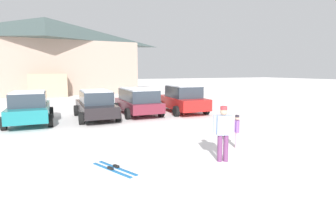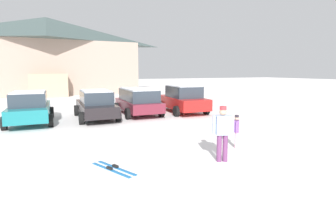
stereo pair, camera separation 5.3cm
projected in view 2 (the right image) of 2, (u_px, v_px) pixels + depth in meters
The scene contains 9 objects.
ground at pixel (251, 194), 5.79m from camera, with size 160.00×160.00×0.00m, color white.
ski_lodge at pixel (47, 55), 31.65m from camera, with size 20.50×11.75×9.09m.
parked_teal_hatchback at pixel (30, 107), 13.43m from camera, with size 2.25×4.36×1.68m.
parked_black_sedan at pixel (96, 104), 14.79m from camera, with size 2.12×4.66×1.64m.
parked_maroon_van at pixel (138, 100), 16.18m from camera, with size 2.29×4.40×1.64m.
parked_red_sedan at pixel (183, 99), 17.06m from camera, with size 2.38×4.46×1.78m.
skier_child_in_purple_jacket at pixel (236, 129), 9.19m from camera, with size 0.31×0.35×1.16m.
skier_adult_in_blue_parka at pixel (223, 131), 7.76m from camera, with size 0.58×0.37×1.67m.
pair_of_skis at pixel (113, 168), 7.23m from camera, with size 0.95×1.59×0.08m.
Camera 2 is at (-3.94, -4.27, 2.70)m, focal length 28.00 mm.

